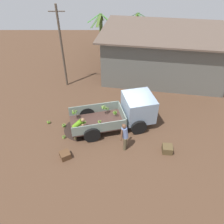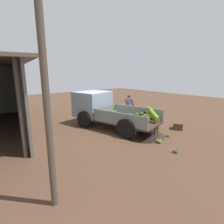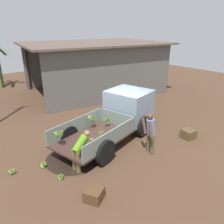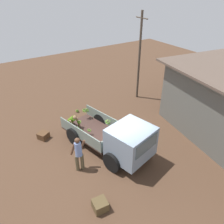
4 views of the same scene
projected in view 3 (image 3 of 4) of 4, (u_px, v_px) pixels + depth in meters
The scene contains 15 objects.
ground at pixel (118, 133), 10.23m from camera, with size 36.00×36.00×0.00m, color #4D3424.
mud_patch_0 at pixel (73, 159), 8.28m from camera, with size 2.09×2.09×0.01m, color black.
cargo_truck at pixel (123, 112), 10.01m from camera, with size 5.22×2.96×1.92m.
warehouse_shed at pixel (100, 56), 16.22m from camera, with size 10.84×8.54×3.61m.
banana_palm_0 at pixel (111, 57), 22.70m from camera, with size 2.52×2.25×3.03m.
banana_palm_1 at pixel (38, 65), 20.44m from camera, with size 2.05×2.43×2.29m.
banana_palm_2 at pixel (41, 60), 20.02m from camera, with size 2.43×2.41×3.29m.
banana_palm_3 at pixel (42, 62), 19.95m from camera, with size 2.91×2.30×2.98m.
person_foreground_visitor at pixel (150, 132), 8.32m from camera, with size 0.49×0.74×1.70m.
person_worker_loading at pixel (80, 148), 7.46m from camera, with size 0.75×0.64×1.35m.
banana_bunch_on_ground_0 at pixel (43, 165), 7.75m from camera, with size 0.25×0.25×0.20m.
banana_bunch_on_ground_1 at pixel (61, 177), 7.15m from camera, with size 0.21×0.22×0.18m.
banana_bunch_on_ground_2 at pixel (12, 171), 7.39m from camera, with size 0.23×0.23×0.19m.
wooden_crate_0 at pixel (94, 194), 6.28m from camera, with size 0.50×0.50×0.36m, color #4F341F.
wooden_crate_1 at pixel (188, 134), 9.74m from camera, with size 0.53×0.53×0.40m, color brown.
Camera 3 is at (-6.00, -6.90, 4.70)m, focal length 35.00 mm.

